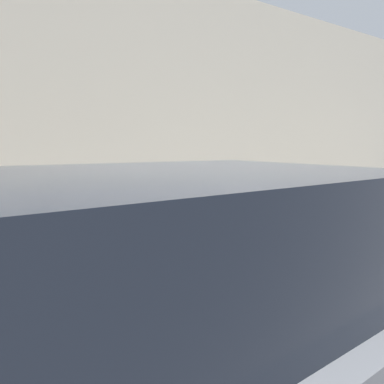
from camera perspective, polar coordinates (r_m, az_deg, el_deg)
ground_plane at (r=3.00m, az=9.19°, el=-31.37°), size 60.00×60.00×0.00m
sidewalk at (r=4.64m, az=-8.40°, el=-15.34°), size 24.00×2.80×0.11m
building_facade at (r=7.51m, az=-18.15°, el=16.48°), size 24.00×0.30×6.06m
parking_meter at (r=3.37m, az=0.00°, el=-2.74°), size 0.20×0.12×1.64m
parked_car_beside_meter at (r=1.78m, az=-29.82°, el=-26.44°), size 5.16×2.28×1.80m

